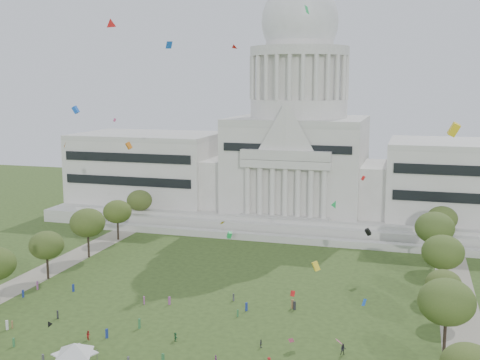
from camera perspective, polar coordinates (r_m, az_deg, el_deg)
capitol at (r=202.82m, az=5.49°, el=2.51°), size 160.00×64.50×91.30m
path_left at (r=150.21m, az=-19.82°, el=-9.12°), size 8.00×160.00×0.04m
path_right at (r=123.49m, az=20.34°, el=-13.18°), size 8.00×160.00×0.04m
row_tree_r_2 at (r=108.10m, az=19.01°, el=-10.88°), size 9.55×9.55×13.58m
row_tree_l_3 at (r=148.76m, az=-17.88°, el=-5.90°), size 8.12×8.12×11.55m
row_tree_r_3 at (r=125.05m, az=18.73°, el=-9.36°), size 7.01×7.01×9.98m
row_tree_l_4 at (r=163.57m, az=-14.26°, el=-3.95°), size 9.29×9.29×13.21m
row_tree_r_4 at (r=139.32m, az=18.69°, el=-6.50°), size 9.19×9.19×13.06m
row_tree_l_5 at (r=180.11m, az=-11.55°, el=-2.97°), size 8.33×8.33×11.85m
row_tree_r_5 at (r=158.64m, az=17.98°, el=-4.33°), size 9.82×9.82×13.96m
row_tree_l_6 at (r=196.69m, az=-9.51°, el=-1.92°), size 8.19×8.19×11.64m
row_tree_r_6 at (r=176.53m, az=18.63°, el=-3.49°), size 8.42×8.42×11.97m
event_tent at (r=104.71m, az=-15.42°, el=-15.12°), size 10.09×10.09×4.28m
person_2 at (r=107.80m, az=9.76°, el=-15.54°), size 1.03×0.73×1.95m
person_4 at (r=103.36m, az=-2.32°, el=-16.65°), size 0.88×1.06×1.59m
person_5 at (r=112.04m, az=-6.13°, el=-14.56°), size 1.34×1.55×1.60m
person_8 at (r=115.27m, az=-14.19°, el=-14.07°), size 0.96×0.82×1.70m
person_10 at (r=109.00m, az=1.99°, el=-15.24°), size 0.53×0.91×1.51m
distant_crowd at (r=120.24m, az=-9.82°, el=-12.91°), size 66.25×36.94×1.92m
kite_swarm at (r=102.34m, az=-4.93°, el=-1.52°), size 82.62×98.54×64.04m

